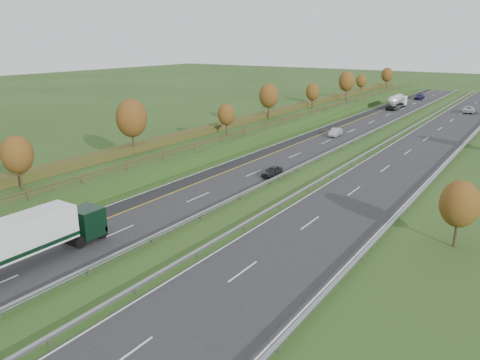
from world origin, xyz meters
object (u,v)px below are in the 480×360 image
object	(u,v)px
car_oncoming	(469,109)
box_lorry	(10,244)
car_dark_near	(272,171)
car_small_far	(420,97)
car_silver_mid	(336,132)
road_tanker	(397,101)

from	to	relation	value
car_oncoming	box_lorry	bearing A→B (deg)	75.07
car_oncoming	car_dark_near	bearing A→B (deg)	74.03
car_dark_near	car_small_far	bearing A→B (deg)	92.82
box_lorry	car_silver_mid	bearing A→B (deg)	89.74
box_lorry	car_small_far	world-z (taller)	box_lorry
car_silver_mid	road_tanker	bearing A→B (deg)	86.07
road_tanker	car_silver_mid	world-z (taller)	road_tanker
box_lorry	car_small_far	size ratio (longest dim) A/B	3.09
car_dark_near	car_small_far	size ratio (longest dim) A/B	0.71
car_small_far	car_oncoming	world-z (taller)	car_oncoming
box_lorry	car_dark_near	world-z (taller)	box_lorry
car_dark_near	car_silver_mid	size ratio (longest dim) A/B	0.86
car_silver_mid	car_small_far	world-z (taller)	car_small_far
box_lorry	car_oncoming	distance (m)	109.08
car_silver_mid	car_small_far	xyz separation A→B (m)	(-0.49, 64.92, 0.05)
car_dark_near	car_small_far	distance (m)	94.48
road_tanker	car_small_far	size ratio (longest dim) A/B	2.13
car_dark_near	box_lorry	bearing A→B (deg)	-95.81
road_tanker	car_dark_near	xyz separation A→B (m)	(4.36, -71.92, -1.19)
car_silver_mid	box_lorry	bearing A→B (deg)	-95.46
car_oncoming	road_tanker	bearing A→B (deg)	0.71
car_dark_near	car_silver_mid	bearing A→B (deg)	97.06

